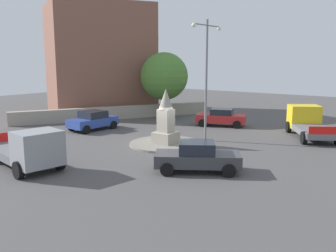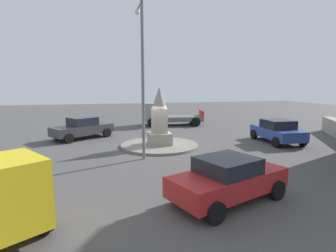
{
  "view_description": "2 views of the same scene",
  "coord_description": "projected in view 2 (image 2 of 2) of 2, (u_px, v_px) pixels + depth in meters",
  "views": [
    {
      "loc": [
        18.87,
        14.13,
        5.48
      ],
      "look_at": [
        -0.99,
        -0.56,
        1.04
      ],
      "focal_mm": 39.68,
      "sensor_mm": 36.0,
      "label": 1
    },
    {
      "loc": [
        -15.92,
        3.46,
        3.75
      ],
      "look_at": [
        0.27,
        -0.61,
        1.21
      ],
      "focal_mm": 28.77,
      "sensor_mm": 36.0,
      "label": 2
    }
  ],
  "objects": [
    {
      "name": "ground_plane",
      "position": [
        159.0,
        146.0,
        16.67
      ],
      "size": [
        80.0,
        80.0,
        0.0
      ],
      "primitive_type": "plane",
      "color": "#4F4C4C"
    },
    {
      "name": "traffic_island",
      "position": [
        159.0,
        145.0,
        16.66
      ],
      "size": [
        4.76,
        4.76,
        0.13
      ],
      "primitive_type": "cylinder",
      "color": "gray",
      "rests_on": "ground"
    },
    {
      "name": "monument",
      "position": [
        159.0,
        120.0,
        16.42
      ],
      "size": [
        1.35,
        1.35,
        3.52
      ],
      "color": "#9E9687",
      "rests_on": "traffic_island"
    },
    {
      "name": "streetlamp",
      "position": [
        143.0,
        62.0,
        13.07
      ],
      "size": [
        3.5,
        0.28,
        8.05
      ],
      "color": "slate",
      "rests_on": "ground"
    },
    {
      "name": "car_dark_grey_passing",
      "position": [
        82.0,
        128.0,
        19.01
      ],
      "size": [
        3.7,
        4.42,
        1.52
      ],
      "color": "#38383D",
      "rests_on": "ground"
    },
    {
      "name": "car_blue_waiting",
      "position": [
        277.0,
        131.0,
        17.69
      ],
      "size": [
        3.95,
        2.19,
        1.51
      ],
      "color": "#2D479E",
      "rests_on": "ground"
    },
    {
      "name": "car_red_parked_left",
      "position": [
        228.0,
        179.0,
        8.71
      ],
      "size": [
        3.01,
        4.36,
        1.46
      ],
      "color": "#B22323",
      "rests_on": "ground"
    },
    {
      "name": "truck_grey_near_island",
      "position": [
        164.0,
        115.0,
        25.19
      ],
      "size": [
        3.08,
        5.77,
        2.11
      ],
      "color": "gray",
      "rests_on": "ground"
    }
  ]
}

